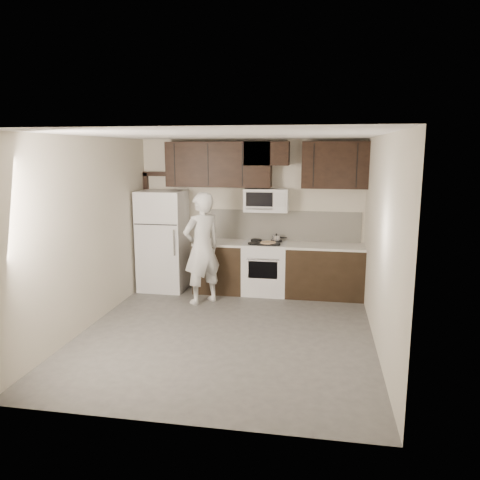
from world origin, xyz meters
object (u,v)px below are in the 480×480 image
(refrigerator, at_px, (163,241))
(person, at_px, (202,248))
(stove, at_px, (265,268))
(microwave, at_px, (266,200))

(refrigerator, bearing_deg, person, -36.06)
(refrigerator, bearing_deg, stove, 1.51)
(refrigerator, height_order, person, person)
(person, bearing_deg, microwave, 174.72)
(stove, xyz_separation_m, microwave, (-0.00, 0.12, 1.19))
(person, bearing_deg, stove, 170.38)
(stove, distance_m, person, 1.27)
(stove, bearing_deg, microwave, 90.10)
(refrigerator, relative_size, person, 0.97)
(microwave, bearing_deg, stove, -89.90)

